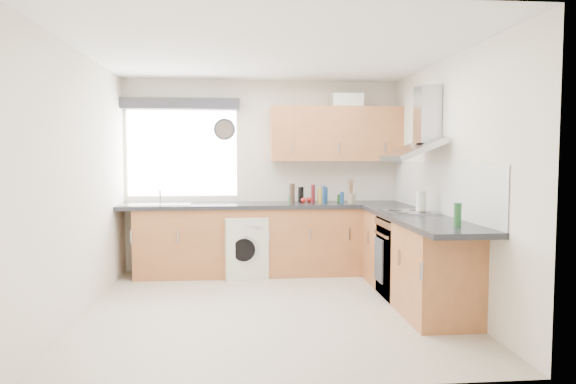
{
  "coord_description": "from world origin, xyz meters",
  "views": [
    {
      "loc": [
        -0.28,
        -5.01,
        1.51
      ],
      "look_at": [
        0.25,
        0.85,
        1.1
      ],
      "focal_mm": 32.0,
      "sensor_mm": 36.0,
      "label": 1
    }
  ],
  "objects": [
    {
      "name": "bottle_0",
      "position": [
        1.56,
        -0.79,
        1.01
      ],
      "size": [
        0.06,
        0.06,
        0.2
      ],
      "primitive_type": "cylinder",
      "color": "#1F5827",
      "rests_on": "worktop_right"
    },
    {
      "name": "tomato_cluster",
      "position": [
        0.54,
        1.6,
        0.94
      ],
      "size": [
        0.16,
        0.16,
        0.07
      ],
      "primitive_type": null,
      "rotation": [
        0.0,
        0.0,
        -0.11
      ],
      "color": "red",
      "rests_on": "worktop_back"
    },
    {
      "name": "jar_7",
      "position": [
        0.62,
        1.43,
        1.03
      ],
      "size": [
        0.05,
        0.05,
        0.24
      ],
      "primitive_type": "cylinder",
      "color": "#4C1015",
      "rests_on": "worktop_back"
    },
    {
      "name": "splashback",
      "position": [
        1.79,
        0.3,
        1.18
      ],
      "size": [
        0.01,
        3.0,
        0.54
      ],
      "primitive_type": "cube",
      "color": "white",
      "rests_on": "wall_right"
    },
    {
      "name": "jar_0",
      "position": [
        1.13,
        1.35,
        0.99
      ],
      "size": [
        0.04,
        0.04,
        0.16
      ],
      "primitive_type": "cylinder",
      "color": "gray",
      "rests_on": "worktop_back"
    },
    {
      "name": "worktop_back",
      "position": [
        0.0,
        1.5,
        0.89
      ],
      "size": [
        3.6,
        0.62,
        0.05
      ],
      "primitive_type": "cube",
      "color": "black",
      "rests_on": "base_cab_back"
    },
    {
      "name": "washing_machine",
      "position": [
        -0.26,
        1.4,
        0.38
      ],
      "size": [
        0.61,
        0.59,
        0.76
      ],
      "primitive_type": "cube",
      "rotation": [
        0.0,
        0.0,
        0.19
      ],
      "color": "silver",
      "rests_on": "ground_plane"
    },
    {
      "name": "base_cab_back",
      "position": [
        -0.1,
        1.51,
        0.43
      ],
      "size": [
        3.0,
        0.58,
        0.86
      ],
      "primitive_type": "cube",
      "color": "#975931",
      "rests_on": "ground_plane"
    },
    {
      "name": "jar_2",
      "position": [
        0.49,
        1.63,
        1.01
      ],
      "size": [
        0.08,
        0.08,
        0.2
      ],
      "primitive_type": "cylinder",
      "color": "black",
      "rests_on": "worktop_back"
    },
    {
      "name": "worktop_right",
      "position": [
        1.5,
        0.0,
        0.89
      ],
      "size": [
        0.62,
        2.42,
        0.05
      ],
      "primitive_type": "cube",
      "color": "black",
      "rests_on": "base_cab_right"
    },
    {
      "name": "wall_back",
      "position": [
        0.0,
        1.8,
        1.25
      ],
      "size": [
        3.6,
        0.02,
        2.5
      ],
      "primitive_type": "cube",
      "color": "silver",
      "rests_on": "ground_plane"
    },
    {
      "name": "jar_6",
      "position": [
        0.8,
        1.58,
        1.01
      ],
      "size": [
        0.07,
        0.07,
        0.2
      ],
      "primitive_type": "cylinder",
      "color": "navy",
      "rests_on": "worktop_back"
    },
    {
      "name": "base_cab_right",
      "position": [
        1.51,
        0.15,
        0.43
      ],
      "size": [
        0.58,
        2.1,
        0.86
      ],
      "primitive_type": "cube",
      "color": "#975931",
      "rests_on": "ground_plane"
    },
    {
      "name": "ceiling",
      "position": [
        0.0,
        0.0,
        2.5
      ],
      "size": [
        3.6,
        3.6,
        0.02
      ],
      "primitive_type": "cube",
      "color": "white",
      "rests_on": "wall_back"
    },
    {
      "name": "sink",
      "position": [
        -1.33,
        1.5,
        0.95
      ],
      "size": [
        0.84,
        0.46,
        0.1
      ],
      "primitive_type": null,
      "color": "#A1A4AC",
      "rests_on": "worktop_back"
    },
    {
      "name": "casserole",
      "position": [
        1.08,
        1.64,
        2.23
      ],
      "size": [
        0.41,
        0.3,
        0.17
      ],
      "primitive_type": "cube",
      "rotation": [
        0.0,
        0.0,
        0.04
      ],
      "color": "silver",
      "rests_on": "upper_cabinets"
    },
    {
      "name": "oven",
      "position": [
        1.5,
        0.3,
        0.42
      ],
      "size": [
        0.56,
        0.58,
        0.85
      ],
      "primitive_type": "cube",
      "color": "black",
      "rests_on": "ground_plane"
    },
    {
      "name": "kitchen_roll",
      "position": [
        1.62,
        0.28,
        1.03
      ],
      "size": [
        0.13,
        0.13,
        0.23
      ],
      "primitive_type": "cylinder",
      "rotation": [
        0.0,
        0.0,
        -0.3
      ],
      "color": "silver",
      "rests_on": "worktop_right"
    },
    {
      "name": "upper_cabinets",
      "position": [
        0.95,
        1.62,
        1.8
      ],
      "size": [
        1.7,
        0.35,
        0.7
      ],
      "primitive_type": "cube",
      "color": "#975931",
      "rests_on": "wall_back"
    },
    {
      "name": "ground_plane",
      "position": [
        0.0,
        0.0,
        0.0
      ],
      "size": [
        3.6,
        3.6,
        0.0
      ],
      "primitive_type": "plane",
      "color": "beige"
    },
    {
      "name": "jar_5",
      "position": [
        1.01,
        1.5,
        0.98
      ],
      "size": [
        0.05,
        0.05,
        0.14
      ],
      "primitive_type": "cylinder",
      "color": "navy",
      "rests_on": "worktop_back"
    },
    {
      "name": "wall_front",
      "position": [
        0.0,
        -1.8,
        1.25
      ],
      "size": [
        3.6,
        0.02,
        2.5
      ],
      "primitive_type": "cube",
      "color": "silver",
      "rests_on": "ground_plane"
    },
    {
      "name": "storage_box",
      "position": [
        1.12,
        1.72,
        2.21
      ],
      "size": [
        0.27,
        0.23,
        0.12
      ],
      "primitive_type": "cube",
      "rotation": [
        0.0,
        0.0,
        -0.07
      ],
      "color": "#A12E17",
      "rests_on": "upper_cabinets"
    },
    {
      "name": "hob_plate",
      "position": [
        1.5,
        0.3,
        0.92
      ],
      "size": [
        0.52,
        0.52,
        0.01
      ],
      "primitive_type": "cube",
      "color": "#A1A4AC",
      "rests_on": "worktop_right"
    },
    {
      "name": "jar_4",
      "position": [
        0.35,
        1.37,
        1.04
      ],
      "size": [
        0.07,
        0.07,
        0.26
      ],
      "primitive_type": "cylinder",
      "color": "#37281E",
      "rests_on": "worktop_back"
    },
    {
      "name": "window",
      "position": [
        -1.05,
        1.79,
        1.55
      ],
      "size": [
        1.4,
        0.02,
        1.1
      ],
      "primitive_type": "cube",
      "color": "silver",
      "rests_on": "wall_back"
    },
    {
      "name": "utensil_pot",
      "position": [
        1.09,
        1.35,
        0.97
      ],
      "size": [
        0.09,
        0.09,
        0.13
      ],
      "primitive_type": "cylinder",
      "rotation": [
        0.0,
        0.0,
        0.0
      ],
      "color": "gray",
      "rests_on": "worktop_back"
    },
    {
      "name": "wall_right",
      "position": [
        1.8,
        0.0,
        1.25
      ],
      "size": [
        0.02,
        3.6,
        2.5
      ],
      "primitive_type": "cube",
      "color": "silver",
      "rests_on": "ground_plane"
    },
    {
      "name": "jar_1",
      "position": [
        0.71,
        1.42,
        1.02
      ],
      "size": [
        0.07,
        0.07,
        0.21
      ],
      "primitive_type": "cylinder",
      "color": "olive",
      "rests_on": "worktop_back"
    },
    {
      "name": "window_blind",
      "position": [
        -1.05,
        1.7,
        2.18
      ],
      "size": [
        1.5,
        0.18,
        0.14
      ],
      "primitive_type": "cube",
      "color": "#2E2E33",
      "rests_on": "wall_back"
    },
    {
      "name": "extractor_hood",
      "position": [
        1.6,
        0.3,
        1.77
      ],
      "size": [
        0.52,
        0.78,
        0.66
      ],
      "primitive_type": null,
      "color": "#A1A4AC",
      "rests_on": "wall_right"
    },
    {
      "name": "jar_9",
      "position": [
        1.0,
        1.6,
        0.96
      ],
      "size": [
        0.07,
        0.07,
        0.1
      ],
      "primitive_type": "cylinder",
      "color": "#1D4F1C",
      "rests_on": "worktop_back"
    },
    {
      "name": "base_cab_corner",
      "position": [
        1.5,
        1.5,
        0.43
      ],
      "size": [
        0.6,
        0.6,
        0.86
      ],
      "primitive_type": "cube",
      "color": "#975931",
      "rests_on": "ground_plane"
    },
    {
      "name": "jar_8",
      "position": [
        0.34,
        1.38,
        0.96
      ],
      "size": [
        0.07,
        0.07,
        0.1
      ],
      "primitive_type": "cylinder",
      "color": "#1C4E1C",
      "rests_on": "worktop_back"
    },
    {
      "name": "wall_left",
      "position": [
        -1.8,
        0.0,
        1.25
      ],
      "size": [
        0.02,
        3.6,
        2.5
      ],
      "primitive_type": "cube",
      "color": "silver",
      "rests_on": "ground_plane"
    },
    {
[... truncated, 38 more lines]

